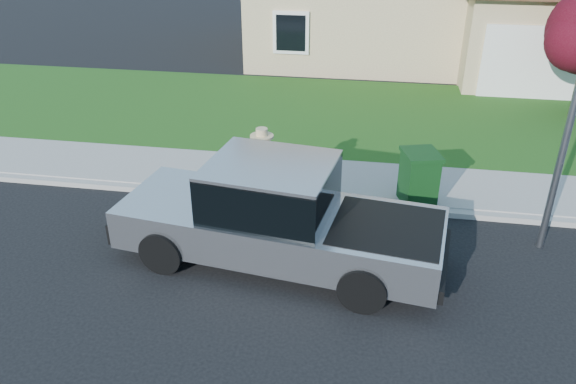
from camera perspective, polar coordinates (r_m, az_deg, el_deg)
name	(u,v)px	position (r m, az deg, el deg)	size (l,w,h in m)	color
ground	(300,287)	(9.66, 1.28, -9.63)	(80.00, 80.00, 0.00)	black
curb	(367,207)	(12.00, 8.04, -1.48)	(40.00, 0.20, 0.12)	gray
sidewalk	(369,183)	(12.97, 8.25, 0.92)	(40.00, 2.00, 0.15)	gray
lawn	(375,117)	(17.12, 8.83, 7.55)	(40.00, 7.00, 0.10)	#174B15
pickup_truck	(278,217)	(9.85, -1.07, -2.57)	(6.04, 2.73, 1.92)	black
woman	(263,175)	(11.33, -2.58, 1.74)	(0.69, 0.50, 1.90)	#E0A67B
trash_bin	(419,178)	(11.91, 13.14, 1.44)	(0.90, 0.97, 1.15)	#0E3412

